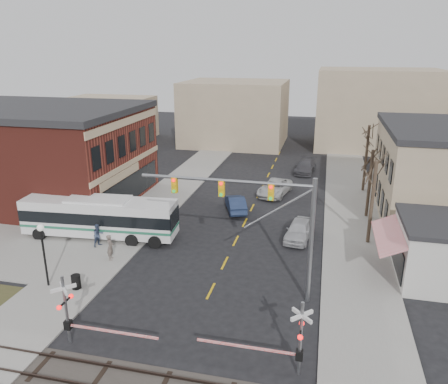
% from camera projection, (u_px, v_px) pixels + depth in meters
% --- Properties ---
extents(ground, '(160.00, 160.00, 0.00)m').
position_uv_depth(ground, '(202.00, 308.00, 26.57)').
color(ground, black).
rests_on(ground, ground).
extents(sidewalk_west, '(5.00, 60.00, 0.12)m').
position_uv_depth(sidewalk_west, '(169.00, 194.00, 47.09)').
color(sidewalk_west, gray).
rests_on(sidewalk_west, ground).
extents(sidewalk_east, '(5.00, 60.00, 0.12)m').
position_uv_depth(sidewalk_east, '(351.00, 208.00, 42.97)').
color(sidewalk_east, gray).
rests_on(sidewalk_east, ground).
extents(tree_east_a, '(0.28, 0.28, 6.75)m').
position_uv_depth(tree_east_a, '(372.00, 203.00, 34.28)').
color(tree_east_a, '#382B21').
rests_on(tree_east_a, sidewalk_east).
extents(tree_east_b, '(0.28, 0.28, 6.30)m').
position_uv_depth(tree_east_b, '(370.00, 184.00, 39.83)').
color(tree_east_b, '#382B21').
rests_on(tree_east_b, sidewalk_east).
extents(tree_east_c, '(0.28, 0.28, 7.20)m').
position_uv_depth(tree_east_c, '(366.00, 158.00, 47.04)').
color(tree_east_c, '#382B21').
rests_on(tree_east_c, sidewalk_east).
extents(transit_bus, '(12.92, 3.76, 3.28)m').
position_uv_depth(transit_bus, '(100.00, 217.00, 35.94)').
color(transit_bus, silver).
rests_on(transit_bus, ground).
extents(traffic_signal_mast, '(10.75, 0.30, 8.00)m').
position_uv_depth(traffic_signal_mast, '(264.00, 211.00, 26.18)').
color(traffic_signal_mast, gray).
rests_on(traffic_signal_mast, ground).
extents(rr_crossing_west, '(5.60, 1.36, 4.00)m').
position_uv_depth(rr_crossing_west, '(74.00, 312.00, 22.79)').
color(rr_crossing_west, gray).
rests_on(rr_crossing_west, ground).
extents(rr_crossing_east, '(5.60, 1.36, 4.00)m').
position_uv_depth(rr_crossing_east, '(291.00, 338.00, 20.70)').
color(rr_crossing_east, gray).
rests_on(rr_crossing_east, ground).
extents(street_lamp, '(0.44, 0.44, 4.34)m').
position_uv_depth(street_lamp, '(42.00, 242.00, 27.93)').
color(street_lamp, black).
rests_on(street_lamp, sidewalk_west).
extents(trash_bin, '(0.60, 0.60, 0.94)m').
position_uv_depth(trash_bin, '(76.00, 282.00, 28.41)').
color(trash_bin, black).
rests_on(trash_bin, sidewalk_west).
extents(car_a, '(2.50, 4.90, 1.60)m').
position_uv_depth(car_a, '(299.00, 230.00, 35.95)').
color(car_a, '#A8A9AD').
rests_on(car_a, ground).
extents(car_b, '(3.07, 4.86, 1.51)m').
position_uv_depth(car_b, '(236.00, 203.00, 42.16)').
color(car_b, '#1D2948').
rests_on(car_b, ground).
extents(car_c, '(3.65, 6.04, 1.57)m').
position_uv_depth(car_c, '(275.00, 188.00, 46.83)').
color(car_c, '#B5B5B5').
rests_on(car_c, ground).
extents(car_d, '(2.73, 5.52, 1.54)m').
position_uv_depth(car_d, '(305.00, 167.00, 55.12)').
color(car_d, '#3F3E43').
rests_on(car_d, ground).
extents(pedestrian_near, '(0.63, 0.81, 1.96)m').
position_uv_depth(pedestrian_near, '(110.00, 247.00, 32.14)').
color(pedestrian_near, '#645850').
rests_on(pedestrian_near, sidewalk_west).
extents(pedestrian_far, '(1.03, 1.12, 1.85)m').
position_uv_depth(pedestrian_far, '(98.00, 235.00, 34.35)').
color(pedestrian_far, '#34405C').
rests_on(pedestrian_far, sidewalk_west).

